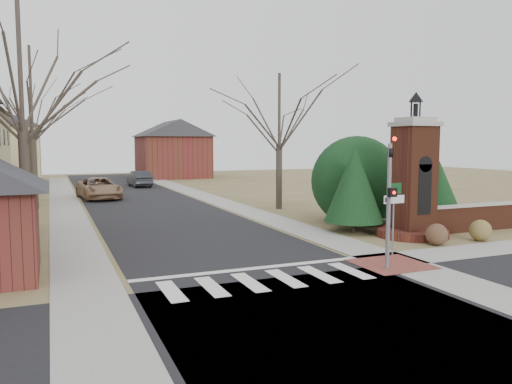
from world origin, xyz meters
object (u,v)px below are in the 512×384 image
brick_gate_monument (413,189)px  distant_car (139,179)px  pickup_truck (99,188)px  traffic_signal_pole (389,192)px  sign_post (394,205)px

brick_gate_monument → distant_car: (-7.05, 31.20, -1.39)m
brick_gate_monument → pickup_truck: (-11.68, 21.57, -1.36)m
traffic_signal_pole → brick_gate_monument: brick_gate_monument is taller
distant_car → sign_post: bearing=93.1°
sign_post → pickup_truck: size_ratio=0.47×
traffic_signal_pole → sign_post: 2.02m
sign_post → brick_gate_monument: bearing=41.4°
traffic_signal_pole → pickup_truck: size_ratio=0.77×
brick_gate_monument → distant_car: bearing=102.7°
brick_gate_monument → pickup_truck: 24.57m
sign_post → pickup_truck: sign_post is taller
pickup_truck → distant_car: pickup_truck is taller
sign_post → distant_car: 34.42m
traffic_signal_pole → pickup_truck: 26.97m
sign_post → traffic_signal_pole: bearing=-132.4°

